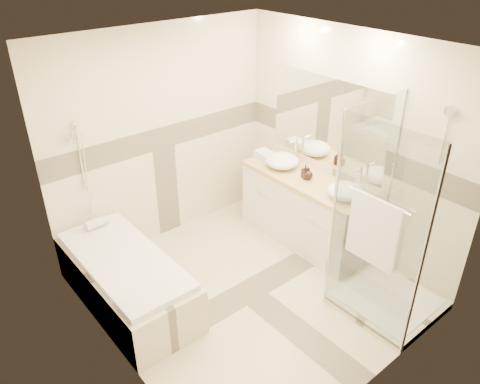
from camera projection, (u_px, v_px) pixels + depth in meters
room at (253, 184)px, 4.32m from camera, size 2.82×3.02×2.52m
bathtub at (126, 278)px, 4.61m from camera, size 0.75×1.70×0.56m
vanity at (304, 209)px, 5.51m from camera, size 0.58×1.62×0.85m
shower_enclosure at (381, 266)px, 4.46m from camera, size 0.96×0.93×2.04m
vessel_sink_near at (282, 161)px, 5.51m from camera, size 0.40×0.40×0.16m
vessel_sink_far at (345, 191)px, 4.88m from camera, size 0.38×0.38×0.15m
faucet_near at (296, 149)px, 5.58m from camera, size 0.12×0.03×0.30m
faucet_far at (359, 178)px, 4.96m from camera, size 0.11×0.03×0.28m
amenity_bottle_a at (305, 172)px, 5.26m from camera, size 0.09×0.09×0.16m
amenity_bottle_b at (308, 173)px, 5.24m from camera, size 0.14×0.14×0.15m
folded_towels at (266, 156)px, 5.72m from camera, size 0.19×0.30×0.09m
rolled_towel at (96, 223)px, 4.91m from camera, size 0.23×0.10×0.10m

